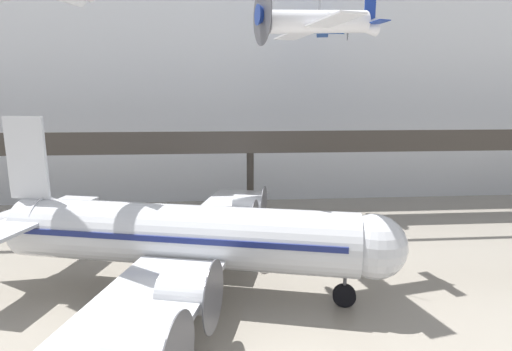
{
  "coord_description": "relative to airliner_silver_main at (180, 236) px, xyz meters",
  "views": [
    {
      "loc": [
        -2.57,
        -13.93,
        11.61
      ],
      "look_at": [
        -0.73,
        8.58,
        7.2
      ],
      "focal_mm": 28.0,
      "sensor_mm": 36.0,
      "label": 1
    }
  ],
  "objects": [
    {
      "name": "airliner_silver_main",
      "position": [
        0.0,
        0.0,
        0.0
      ],
      "size": [
        25.89,
        29.98,
        10.54
      ],
      "rotation": [
        0.0,
        0.0,
        -0.25
      ],
      "color": "silver",
      "rests_on": "ground"
    },
    {
      "name": "suspended_plane_blue_trainer",
      "position": [
        11.81,
        15.96,
        14.35
      ],
      "size": [
        5.88,
        7.07,
        5.42
      ],
      "rotation": [
        0.0,
        0.0,
        6.04
      ],
      "color": "#1E4CAD"
    },
    {
      "name": "suspended_plane_white_twin",
      "position": [
        8.6,
        2.66,
        12.52
      ],
      "size": [
        8.18,
        9.88,
        7.61
      ],
      "rotation": [
        0.0,
        0.0,
        3.35
      ],
      "color": "silver"
    },
    {
      "name": "mezzanine_walkway",
      "position": [
        5.24,
        14.78,
        3.41
      ],
      "size": [
        110.0,
        3.2,
        8.66
      ],
      "color": "#38332D",
      "rests_on": "ground"
    },
    {
      "name": "hangar_back_wall",
      "position": [
        5.24,
        23.37,
        9.87
      ],
      "size": [
        140.0,
        3.0,
        26.99
      ],
      "color": "silver",
      "rests_on": "ground"
    }
  ]
}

